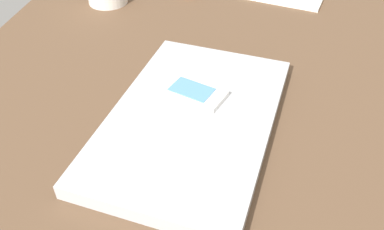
{
  "coord_description": "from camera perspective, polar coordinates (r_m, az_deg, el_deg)",
  "views": [
    {
      "loc": [
        -47.45,
        -10.05,
        41.8
      ],
      "look_at": [
        -5.38,
        -2.27,
        5.0
      ],
      "focal_mm": 37.87,
      "sensor_mm": 36.0,
      "label": 1
    }
  ],
  "objects": [
    {
      "name": "desk_surface",
      "position": [
        0.63,
        -1.14,
        0.97
      ],
      "size": [
        120.0,
        80.0,
        3.0
      ],
      "primitive_type": "cube",
      "color": "brown",
      "rests_on": "ground"
    },
    {
      "name": "cell_phone_on_laptop",
      "position": [
        0.59,
        -0.05,
        3.28
      ],
      "size": [
        7.94,
        10.9,
        1.0
      ],
      "color": "silver",
      "rests_on": "laptop_closed"
    },
    {
      "name": "laptop_closed",
      "position": [
        0.57,
        -0.0,
        -0.69
      ],
      "size": [
        37.65,
        26.81,
        2.2
      ],
      "primitive_type": "cube",
      "rotation": [
        0.0,
        0.0,
        -0.15
      ],
      "color": "#B7BABC",
      "rests_on": "desk_surface"
    }
  ]
}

